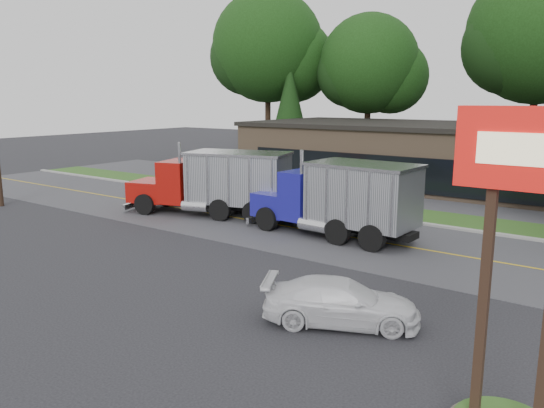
{
  "coord_description": "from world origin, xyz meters",
  "views": [
    {
      "loc": [
        12.07,
        -11.43,
        6.07
      ],
      "look_at": [
        -0.46,
        5.81,
        1.8
      ],
      "focal_mm": 35.0,
      "sensor_mm": 36.0,
      "label": 1
    }
  ],
  "objects": [
    {
      "name": "curb",
      "position": [
        0.0,
        13.2,
        0.0
      ],
      "size": [
        60.0,
        0.3,
        0.12
      ],
      "primitive_type": "cube",
      "color": "#9E9E99",
      "rests_on": "ground"
    },
    {
      "name": "evergreen_left",
      "position": [
        -16.0,
        30.0,
        5.16
      ],
      "size": [
        4.13,
        4.13,
        9.4
      ],
      "color": "#382619",
      "rests_on": "ground"
    },
    {
      "name": "tree_far_b",
      "position": [
        -9.85,
        34.11,
        8.7
      ],
      "size": [
        9.55,
        8.99,
        13.63
      ],
      "color": "#382619",
      "rests_on": "ground"
    },
    {
      "name": "center_line",
      "position": [
        0.0,
        9.0,
        0.0
      ],
      "size": [
        60.0,
        0.12,
        0.01
      ],
      "primitive_type": "cube",
      "color": "gold",
      "rests_on": "ground"
    },
    {
      "name": "bilo_sign",
      "position": [
        10.5,
        -2.5,
        2.02
      ],
      "size": [
        2.2,
        1.9,
        5.95
      ],
      "color": "#6B6054",
      "rests_on": "ground"
    },
    {
      "name": "far_parking",
      "position": [
        0.0,
        20.0,
        0.0
      ],
      "size": [
        60.0,
        7.0,
        0.02
      ],
      "primitive_type": "cube",
      "color": "#57575C",
      "rests_on": "ground"
    },
    {
      "name": "rally_car",
      "position": [
        5.58,
        0.69,
        0.62
      ],
      "size": [
        4.57,
        3.42,
        1.23
      ],
      "primitive_type": "imported",
      "rotation": [
        0.0,
        0.0,
        2.03
      ],
      "color": "silver",
      "rests_on": "ground"
    },
    {
      "name": "road",
      "position": [
        0.0,
        9.0,
        0.0
      ],
      "size": [
        60.0,
        8.0,
        0.02
      ],
      "primitive_type": "cube",
      "color": "#57575C",
      "rests_on": "ground"
    },
    {
      "name": "tree_far_c",
      "position": [
        4.17,
        34.14,
        10.44
      ],
      "size": [
        11.46,
        10.79,
        16.35
      ],
      "color": "#382619",
      "rests_on": "ground"
    },
    {
      "name": "dump_truck_red",
      "position": [
        -6.28,
        8.95,
        1.81
      ],
      "size": [
        8.97,
        4.88,
        3.36
      ],
      "rotation": [
        0.0,
        0.0,
        3.44
      ],
      "color": "black",
      "rests_on": "ground"
    },
    {
      "name": "grass_verge",
      "position": [
        0.0,
        15.0,
        0.0
      ],
      "size": [
        60.0,
        3.4,
        0.03
      ],
      "primitive_type": "cube",
      "color": "#2A571E",
      "rests_on": "ground"
    },
    {
      "name": "dump_truck_blue",
      "position": [
        1.11,
        8.79,
        1.8
      ],
      "size": [
        7.86,
        3.01,
        3.36
      ],
      "rotation": [
        0.0,
        0.0,
        3.09
      ],
      "color": "black",
      "rests_on": "ground"
    },
    {
      "name": "tree_far_a",
      "position": [
        -19.82,
        32.14,
        10.52
      ],
      "size": [
        11.55,
        10.87,
        16.48
      ],
      "color": "#382619",
      "rests_on": "ground"
    },
    {
      "name": "ground",
      "position": [
        0.0,
        0.0,
        0.0
      ],
      "size": [
        140.0,
        140.0,
        0.0
      ],
      "primitive_type": "plane",
      "color": "#333338",
      "rests_on": "ground"
    },
    {
      "name": "strip_mall",
      "position": [
        2.0,
        26.0,
        2.0
      ],
      "size": [
        32.0,
        12.0,
        4.0
      ],
      "primitive_type": "cube",
      "color": "#876B52",
      "rests_on": "ground"
    }
  ]
}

